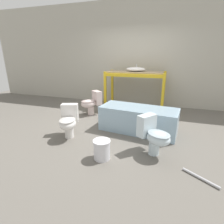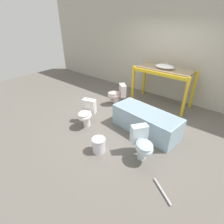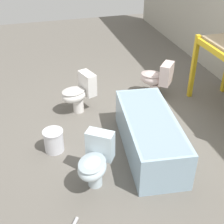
{
  "view_description": "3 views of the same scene",
  "coord_description": "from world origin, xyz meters",
  "px_view_note": "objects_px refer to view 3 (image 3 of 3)",
  "views": [
    {
      "loc": [
        1.14,
        -3.95,
        1.63
      ],
      "look_at": [
        0.13,
        -0.81,
        0.53
      ],
      "focal_mm": 28.0,
      "sensor_mm": 36.0,
      "label": 1
    },
    {
      "loc": [
        2.22,
        -3.63,
        2.54
      ],
      "look_at": [
        -0.04,
        -0.89,
        0.53
      ],
      "focal_mm": 28.0,
      "sensor_mm": 36.0,
      "label": 2
    },
    {
      "loc": [
        3.72,
        -1.8,
        2.83
      ],
      "look_at": [
        0.2,
        -0.8,
        0.47
      ],
      "focal_mm": 50.0,
      "sensor_mm": 36.0,
      "label": 3
    }
  ],
  "objects_px": {
    "toilet_far": "(79,92)",
    "toilet_extra": "(157,78)",
    "toilet_near": "(95,161)",
    "bathtub_main": "(150,132)",
    "bucket_white": "(54,140)"
  },
  "relations": [
    {
      "from": "toilet_near",
      "to": "bucket_white",
      "type": "bearing_deg",
      "value": 153.12
    },
    {
      "from": "bathtub_main",
      "to": "bucket_white",
      "type": "bearing_deg",
      "value": -99.34
    },
    {
      "from": "toilet_far",
      "to": "bucket_white",
      "type": "height_order",
      "value": "toilet_far"
    },
    {
      "from": "toilet_extra",
      "to": "bathtub_main",
      "type": "bearing_deg",
      "value": 14.82
    },
    {
      "from": "toilet_near",
      "to": "toilet_extra",
      "type": "bearing_deg",
      "value": 84.76
    },
    {
      "from": "toilet_far",
      "to": "toilet_extra",
      "type": "distance_m",
      "value": 1.43
    },
    {
      "from": "toilet_extra",
      "to": "toilet_near",
      "type": "bearing_deg",
      "value": 0.61
    },
    {
      "from": "bathtub_main",
      "to": "toilet_extra",
      "type": "height_order",
      "value": "toilet_extra"
    },
    {
      "from": "bathtub_main",
      "to": "toilet_far",
      "type": "xyz_separation_m",
      "value": [
        -1.29,
        -0.73,
        0.04
      ]
    },
    {
      "from": "toilet_near",
      "to": "bucket_white",
      "type": "relative_size",
      "value": 2.01
    },
    {
      "from": "toilet_far",
      "to": "bucket_white",
      "type": "xyz_separation_m",
      "value": [
        0.92,
        -0.54,
        -0.18
      ]
    },
    {
      "from": "toilet_extra",
      "to": "bucket_white",
      "type": "bearing_deg",
      "value": -20.76
    },
    {
      "from": "toilet_near",
      "to": "toilet_extra",
      "type": "relative_size",
      "value": 1.0
    },
    {
      "from": "bathtub_main",
      "to": "bucket_white",
      "type": "distance_m",
      "value": 1.33
    },
    {
      "from": "toilet_near",
      "to": "toilet_extra",
      "type": "distance_m",
      "value": 2.4
    }
  ]
}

